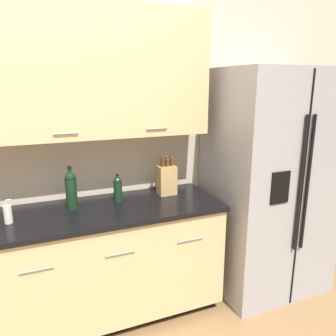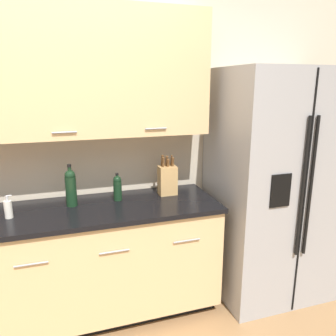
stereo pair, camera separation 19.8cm
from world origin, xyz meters
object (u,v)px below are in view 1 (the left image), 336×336
Objects in this scene: soap_dispenser at (7,214)px; knife_block at (166,180)px; wine_bottle at (70,189)px; refrigerator at (268,183)px; oil_bottle at (117,189)px.

knife_block is at bearing 6.85° from soap_dispenser.
wine_bottle is at bearing 14.71° from soap_dispenser.
knife_block is (-0.87, 0.18, 0.07)m from refrigerator.
refrigerator is 1.63m from wine_bottle.
soap_dispenser is at bearing -170.43° from oil_bottle.
wine_bottle reaches higher than soap_dispenser.
knife_block reaches higher than oil_bottle.
refrigerator is 2.03m from soap_dispenser.
wine_bottle is 0.43m from soap_dispenser.
oil_bottle is at bearing -178.27° from knife_block.
refrigerator is 11.85× the size of soap_dispenser.
wine_bottle is at bearing -177.59° from knife_block.
refrigerator reaches higher than knife_block.
soap_dispenser is at bearing -165.29° from wine_bottle.
knife_block is 0.75m from wine_bottle.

